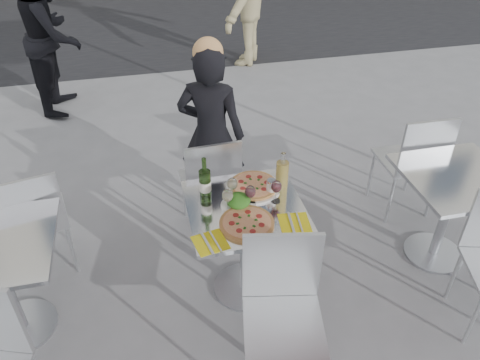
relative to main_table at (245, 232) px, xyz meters
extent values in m
plane|color=slate|center=(0.00, 0.00, -0.54)|extent=(80.00, 80.00, 0.00)
cube|color=black|center=(0.00, 6.50, -0.54)|extent=(24.00, 5.00, 0.00)
cylinder|color=#B7BABF|center=(0.00, 0.00, -0.53)|extent=(0.44, 0.44, 0.02)
cylinder|color=#B7BABF|center=(0.00, 0.00, -0.17)|extent=(0.07, 0.07, 0.72)
cube|color=silver|center=(0.00, 0.00, 0.20)|extent=(0.72, 0.72, 0.03)
cylinder|color=#B7BABF|center=(-1.50, 0.00, -0.53)|extent=(0.44, 0.44, 0.02)
cylinder|color=#B7BABF|center=(-1.50, 0.00, -0.17)|extent=(0.07, 0.07, 0.72)
cylinder|color=#B7BABF|center=(1.50, 0.00, -0.53)|extent=(0.44, 0.44, 0.02)
cylinder|color=#B7BABF|center=(1.50, 0.00, -0.17)|extent=(0.07, 0.07, 0.72)
cube|color=silver|center=(1.50, 0.00, 0.20)|extent=(0.72, 0.72, 0.03)
cylinder|color=silver|center=(0.05, 0.90, -0.32)|extent=(0.02, 0.02, 0.44)
cylinder|color=silver|center=(-0.30, 0.89, -0.32)|extent=(0.02, 0.02, 0.44)
cylinder|color=silver|center=(0.07, 0.55, -0.32)|extent=(0.02, 0.02, 0.44)
cylinder|color=silver|center=(-0.28, 0.54, -0.32)|extent=(0.02, 0.02, 0.44)
cube|color=silver|center=(-0.12, 0.72, -0.09)|extent=(0.43, 0.43, 0.02)
cube|color=silver|center=(-0.11, 0.51, 0.15)|extent=(0.41, 0.05, 0.44)
cylinder|color=silver|center=(-0.10, -0.50, -0.31)|extent=(0.02, 0.02, 0.46)
cylinder|color=silver|center=(0.26, -0.57, -0.31)|extent=(0.02, 0.02, 0.46)
cube|color=silver|center=(0.04, -0.71, -0.07)|extent=(0.51, 0.51, 0.03)
cube|color=silver|center=(0.08, -0.50, 0.18)|extent=(0.43, 0.11, 0.46)
cylinder|color=silver|center=(-1.24, 0.78, -0.32)|extent=(0.02, 0.02, 0.44)
cylinder|color=silver|center=(-1.59, 0.71, -0.32)|extent=(0.02, 0.02, 0.44)
cylinder|color=silver|center=(-1.17, 0.43, -0.32)|extent=(0.02, 0.02, 0.44)
cylinder|color=silver|center=(-1.52, 0.36, -0.32)|extent=(0.02, 0.02, 0.44)
cube|color=silver|center=(-1.38, 0.57, -0.09)|extent=(0.49, 0.49, 0.02)
cube|color=silver|center=(-1.34, 0.37, 0.15)|extent=(0.41, 0.11, 0.44)
cylinder|color=silver|center=(1.70, 0.80, -0.31)|extent=(0.02, 0.02, 0.46)
cylinder|color=silver|center=(1.33, 0.81, -0.31)|extent=(0.02, 0.02, 0.46)
cylinder|color=silver|center=(1.69, 0.43, -0.31)|extent=(0.02, 0.02, 0.46)
cylinder|color=silver|center=(1.32, 0.44, -0.31)|extent=(0.02, 0.02, 0.46)
cube|color=silver|center=(1.51, 0.62, -0.06)|extent=(0.44, 0.44, 0.03)
cube|color=silver|center=(1.51, 0.40, 0.18)|extent=(0.43, 0.03, 0.46)
cylinder|color=silver|center=(1.26, -0.75, -0.31)|extent=(0.02, 0.02, 0.45)
cylinder|color=silver|center=(1.35, -0.40, -0.31)|extent=(0.02, 0.02, 0.45)
imported|color=black|center=(-0.05, 0.95, 0.19)|extent=(0.63, 0.54, 1.46)
imported|color=black|center=(-1.42, 3.27, 0.32)|extent=(0.76, 0.91, 1.71)
cylinder|color=#B88447|center=(-0.03, -0.16, 0.22)|extent=(0.33, 0.33, 0.02)
cylinder|color=beige|center=(-0.03, -0.16, 0.23)|extent=(0.29, 0.29, 0.00)
cylinder|color=white|center=(0.10, 0.18, 0.22)|extent=(0.36, 0.36, 0.01)
cylinder|color=#B88447|center=(0.10, 0.18, 0.23)|extent=(0.32, 0.32, 0.02)
cylinder|color=beige|center=(0.10, 0.18, 0.24)|extent=(0.28, 0.28, 0.00)
cylinder|color=white|center=(-0.04, 0.02, 0.22)|extent=(0.22, 0.22, 0.01)
ellipsoid|color=#1E6018|center=(-0.04, 0.02, 0.26)|extent=(0.15, 0.15, 0.08)
sphere|color=#B21914|center=(0.00, 0.04, 0.27)|extent=(0.03, 0.03, 0.03)
cylinder|color=#345921|center=(-0.22, 0.15, 0.31)|extent=(0.07, 0.07, 0.20)
cone|color=#345921|center=(-0.22, 0.15, 0.41)|extent=(0.07, 0.07, 0.03)
cylinder|color=#345921|center=(-0.22, 0.15, 0.46)|extent=(0.03, 0.03, 0.10)
cylinder|color=silver|center=(-0.22, 0.15, 0.30)|extent=(0.07, 0.08, 0.07)
cylinder|color=#DAC25D|center=(0.27, 0.11, 0.32)|extent=(0.08, 0.08, 0.22)
cylinder|color=white|center=(0.27, 0.11, 0.46)|extent=(0.03, 0.03, 0.08)
cylinder|color=white|center=(0.19, 0.09, 0.26)|extent=(0.06, 0.06, 0.09)
cylinder|color=silver|center=(0.19, 0.09, 0.31)|extent=(0.06, 0.06, 0.02)
cylinder|color=white|center=(-0.11, -0.01, 0.21)|extent=(0.06, 0.06, 0.00)
cylinder|color=white|center=(-0.11, -0.01, 0.26)|extent=(0.01, 0.01, 0.09)
ellipsoid|color=white|center=(-0.11, -0.01, 0.33)|extent=(0.07, 0.07, 0.08)
ellipsoid|color=beige|center=(-0.11, -0.01, 0.32)|extent=(0.05, 0.05, 0.05)
cylinder|color=white|center=(-0.06, 0.10, 0.21)|extent=(0.06, 0.06, 0.00)
cylinder|color=white|center=(-0.06, 0.10, 0.26)|extent=(0.01, 0.01, 0.09)
ellipsoid|color=white|center=(-0.06, 0.10, 0.33)|extent=(0.07, 0.07, 0.08)
ellipsoid|color=beige|center=(-0.06, 0.10, 0.32)|extent=(0.05, 0.05, 0.05)
cylinder|color=white|center=(0.03, 0.00, 0.21)|extent=(0.06, 0.06, 0.00)
cylinder|color=white|center=(0.03, 0.00, 0.26)|extent=(0.01, 0.01, 0.09)
ellipsoid|color=white|center=(0.03, 0.00, 0.33)|extent=(0.07, 0.07, 0.08)
ellipsoid|color=#4B0A12|center=(0.03, 0.00, 0.32)|extent=(0.05, 0.05, 0.05)
cylinder|color=white|center=(0.20, 0.01, 0.21)|extent=(0.06, 0.06, 0.00)
cylinder|color=white|center=(0.20, 0.01, 0.26)|extent=(0.01, 0.01, 0.09)
ellipsoid|color=white|center=(0.20, 0.01, 0.33)|extent=(0.07, 0.07, 0.08)
ellipsoid|color=#4B0A12|center=(0.20, 0.01, 0.32)|extent=(0.05, 0.05, 0.05)
cube|color=yellow|center=(-0.27, -0.27, 0.21)|extent=(0.21, 0.21, 0.00)
cube|color=#B7BABF|center=(-0.29, -0.27, 0.22)|extent=(0.05, 0.20, 0.00)
cube|color=#B7BABF|center=(-0.24, -0.27, 0.22)|extent=(0.05, 0.18, 0.00)
cube|color=yellow|center=(0.25, -0.22, 0.21)|extent=(0.20, 0.20, 0.00)
cube|color=#B7BABF|center=(0.23, -0.22, 0.22)|extent=(0.04, 0.20, 0.00)
cube|color=#B7BABF|center=(0.28, -0.22, 0.22)|extent=(0.03, 0.18, 0.00)
camera|label=1|loc=(-0.54, -2.19, 2.06)|focal=35.00mm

